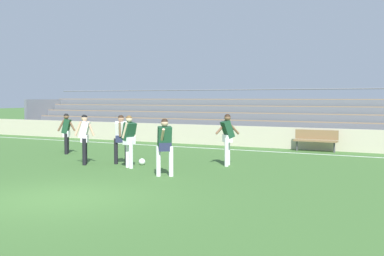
# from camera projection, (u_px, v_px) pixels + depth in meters

# --- Properties ---
(ground_plane) EXTENTS (160.00, 160.00, 0.00)m
(ground_plane) POSITION_uv_depth(u_px,v_px,m) (57.00, 199.00, 11.00)
(ground_plane) COLOR #3D662D
(field_line_sideline) EXTENTS (44.00, 0.12, 0.01)m
(field_line_sideline) POSITION_uv_depth(u_px,v_px,m) (250.00, 151.00, 21.04)
(field_line_sideline) COLOR white
(field_line_sideline) RESTS_ON ground
(sideline_wall) EXTENTS (48.00, 0.16, 0.95)m
(sideline_wall) POSITION_uv_depth(u_px,v_px,m) (263.00, 137.00, 22.34)
(sideline_wall) COLOR beige
(sideline_wall) RESTS_ON ground
(bleacher_stand) EXTENTS (25.56, 3.57, 2.73)m
(bleacher_stand) POSITION_uv_depth(u_px,v_px,m) (223.00, 118.00, 26.12)
(bleacher_stand) COLOR #897051
(bleacher_stand) RESTS_ON ground
(bench_far_right) EXTENTS (1.80, 0.40, 0.90)m
(bench_far_right) POSITION_uv_depth(u_px,v_px,m) (316.00, 138.00, 20.63)
(bench_far_right) COLOR olive
(bench_far_right) RESTS_ON ground
(player_white_trailing_run) EXTENTS (0.51, 0.64, 1.66)m
(player_white_trailing_run) POSITION_uv_depth(u_px,v_px,m) (121.00, 135.00, 16.70)
(player_white_trailing_run) COLOR black
(player_white_trailing_run) RESTS_ON ground
(player_dark_dropping_back) EXTENTS (0.41, 0.51, 1.68)m
(player_dark_dropping_back) POSITION_uv_depth(u_px,v_px,m) (129.00, 137.00, 15.75)
(player_dark_dropping_back) COLOR white
(player_dark_dropping_back) RESTS_ON ground
(player_dark_wide_left) EXTENTS (0.74, 0.55, 1.71)m
(player_dark_wide_left) POSITION_uv_depth(u_px,v_px,m) (227.00, 135.00, 16.27)
(player_dark_wide_left) COLOR white
(player_dark_wide_left) RESTS_ON ground
(player_white_deep_cover) EXTENTS (0.65, 0.51, 1.68)m
(player_white_deep_cover) POSITION_uv_depth(u_px,v_px,m) (85.00, 135.00, 16.59)
(player_white_deep_cover) COLOR black
(player_white_deep_cover) RESTS_ON ground
(player_dark_overlapping) EXTENTS (0.48, 0.77, 1.65)m
(player_dark_overlapping) POSITION_uv_depth(u_px,v_px,m) (165.00, 142.00, 14.06)
(player_dark_overlapping) COLOR white
(player_dark_overlapping) RESTS_ON ground
(player_dark_challenging) EXTENTS (0.67, 0.50, 1.61)m
(player_dark_challenging) POSITION_uv_depth(u_px,v_px,m) (66.00, 130.00, 19.75)
(player_dark_challenging) COLOR black
(player_dark_challenging) RESTS_ON ground
(soccer_ball) EXTENTS (0.22, 0.22, 0.22)m
(soccer_ball) POSITION_uv_depth(u_px,v_px,m) (142.00, 162.00, 16.51)
(soccer_ball) COLOR white
(soccer_ball) RESTS_ON ground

